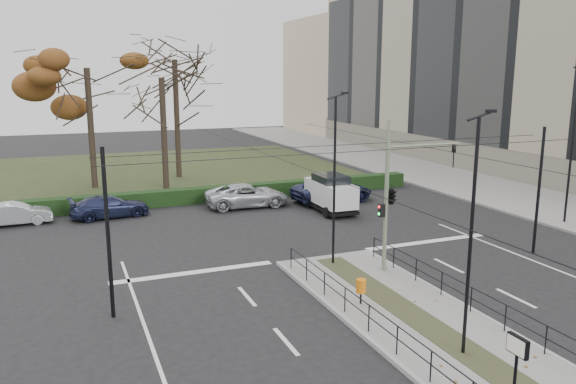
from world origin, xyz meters
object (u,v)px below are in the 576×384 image
(litter_bin, at_px, (361,286))
(white_van, at_px, (331,192))
(parked_car_fourth, at_px, (247,195))
(bare_tree_near, at_px, (162,86))
(rust_tree, at_px, (87,68))
(info_panel, at_px, (517,356))
(streetlamp_median_far, at_px, (335,179))
(streetlamp_median_near, at_px, (471,235))
(streetlamp_sidewalk, at_px, (573,142))
(bare_tree_center, at_px, (175,68))
(parked_car_third, at_px, (110,206))
(parked_car_second, at_px, (16,214))
(parked_car_fifth, at_px, (332,190))
(traffic_light, at_px, (393,193))

(litter_bin, distance_m, white_van, 14.66)
(parked_car_fourth, height_order, white_van, white_van)
(litter_bin, bearing_deg, bare_tree_near, 96.37)
(rust_tree, bearing_deg, info_panel, -78.12)
(streetlamp_median_far, xyz_separation_m, bare_tree_near, (-3.81, 19.84, 3.61))
(streetlamp_median_near, xyz_separation_m, parked_car_fourth, (0.12, 21.20, -3.07))
(info_panel, relative_size, parked_car_fourth, 0.44)
(bare_tree_near, bearing_deg, white_van, -52.45)
(litter_bin, bearing_deg, info_panel, -92.48)
(streetlamp_median_near, height_order, streetlamp_sidewalk, streetlamp_sidewalk)
(streetlamp_sidewalk, height_order, bare_tree_center, bare_tree_center)
(streetlamp_sidewalk, height_order, bare_tree_near, bare_tree_near)
(litter_bin, distance_m, parked_car_third, 18.73)
(bare_tree_center, bearing_deg, streetlamp_sidewalk, -52.72)
(info_panel, height_order, white_van, info_panel)
(streetlamp_median_far, distance_m, parked_car_third, 15.68)
(parked_car_second, bearing_deg, bare_tree_center, -47.60)
(parked_car_second, relative_size, bare_tree_near, 0.36)
(parked_car_fifth, bearing_deg, parked_car_third, 79.66)
(traffic_light, bearing_deg, bare_tree_center, 98.49)
(streetlamp_sidewalk, bearing_deg, rust_tree, 139.23)
(rust_tree, bearing_deg, white_van, -44.96)
(streetlamp_median_near, height_order, parked_car_fifth, streetlamp_median_near)
(litter_bin, height_order, streetlamp_median_near, streetlamp_median_near)
(rust_tree, bearing_deg, traffic_light, -66.11)
(parked_car_second, distance_m, parked_car_fourth, 13.51)
(litter_bin, distance_m, parked_car_second, 21.37)
(traffic_light, xyz_separation_m, parked_car_third, (-10.30, 14.49, -2.81))
(parked_car_third, xyz_separation_m, rust_tree, (-0.28, 9.38, 8.14))
(parked_car_third, height_order, white_van, white_van)
(traffic_light, bearing_deg, streetlamp_sidewalk, 13.03)
(parked_car_third, relative_size, parked_car_fourth, 0.85)
(streetlamp_median_near, distance_m, parked_car_fifth, 21.54)
(traffic_light, bearing_deg, rust_tree, 113.89)
(streetlamp_median_near, height_order, parked_car_second, streetlamp_median_near)
(parked_car_fourth, bearing_deg, parked_car_second, 89.70)
(info_panel, distance_m, parked_car_fifth, 24.96)
(streetlamp_median_near, bearing_deg, litter_bin, 103.06)
(traffic_light, height_order, streetlamp_sidewalk, streetlamp_sidewalk)
(bare_tree_center, xyz_separation_m, parked_car_fifth, (7.74, -12.60, -8.05))
(streetlamp_sidewalk, distance_m, bare_tree_center, 28.97)
(parked_car_fifth, bearing_deg, rust_tree, 48.18)
(traffic_light, xyz_separation_m, white_van, (2.49, 10.82, -2.25))
(streetlamp_median_far, relative_size, parked_car_fifth, 1.35)
(litter_bin, distance_m, streetlamp_sidewalk, 17.93)
(traffic_light, xyz_separation_m, bare_tree_center, (-3.87, 25.93, 5.35))
(info_panel, xyz_separation_m, streetlamp_median_near, (1.36, 3.35, 1.86))
(parked_car_second, relative_size, white_van, 0.89)
(info_panel, height_order, streetlamp_median_near, streetlamp_median_near)
(streetlamp_median_near, xyz_separation_m, bare_tree_center, (-1.89, 33.11, 5.00))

